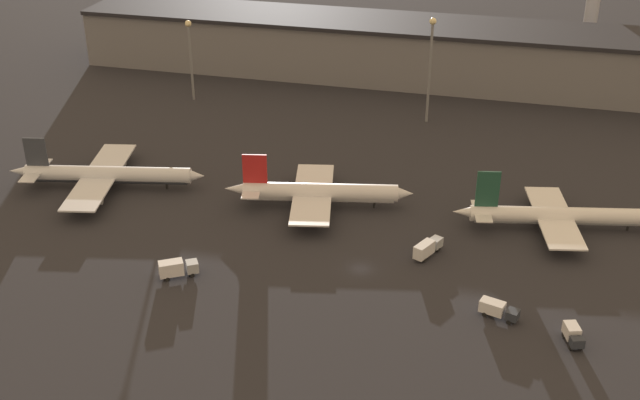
# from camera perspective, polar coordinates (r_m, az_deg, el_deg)

# --- Properties ---
(ground) EXTENTS (600.00, 600.00, 0.00)m
(ground) POSITION_cam_1_polar(r_m,az_deg,el_deg) (151.82, 2.91, -4.90)
(ground) COLOR #26262B
(terminal_building) EXTENTS (219.75, 26.06, 17.76)m
(terminal_building) POSITION_cam_1_polar(r_m,az_deg,el_deg) (247.16, 8.24, 10.31)
(terminal_building) COLOR slate
(terminal_building) RESTS_ON ground
(airplane_0) EXTENTS (44.14, 34.91, 11.82)m
(airplane_0) POSITION_cam_1_polar(r_m,az_deg,el_deg) (186.13, -14.99, 1.74)
(airplane_0) COLOR silver
(airplane_0) RESTS_ON ground
(airplane_1) EXTENTS (40.44, 29.45, 11.95)m
(airplane_1) POSITION_cam_1_polar(r_m,az_deg,el_deg) (171.66, -0.14, 0.53)
(airplane_1) COLOR silver
(airplane_1) RESTS_ON ground
(airplane_2) EXTENTS (44.29, 27.16, 12.67)m
(airplane_2) POSITION_cam_1_polar(r_m,az_deg,el_deg) (170.39, 16.76, -1.08)
(airplane_2) COLOR white
(airplane_2) RESTS_ON ground
(service_vehicle_0) EXTENTS (7.09, 4.10, 2.87)m
(service_vehicle_0) POSITION_cam_1_polar(r_m,az_deg,el_deg) (141.28, 12.52, -7.59)
(service_vehicle_0) COLOR #282D38
(service_vehicle_0) RESTS_ON ground
(service_vehicle_1) EXTENTS (7.33, 5.73, 3.42)m
(service_vehicle_1) POSITION_cam_1_polar(r_m,az_deg,el_deg) (150.63, -10.14, -4.78)
(service_vehicle_1) COLOR #9EA3A8
(service_vehicle_1) RESTS_ON ground
(service_vehicle_2) EXTENTS (5.14, 7.81, 3.30)m
(service_vehicle_2) POSITION_cam_1_polar(r_m,az_deg,el_deg) (155.86, 7.64, -3.39)
(service_vehicle_2) COLOR #9EA3A8
(service_vehicle_2) RESTS_ON ground
(service_vehicle_3) EXTENTS (3.62, 5.45, 2.88)m
(service_vehicle_3) POSITION_cam_1_polar(r_m,az_deg,el_deg) (138.67, 17.55, -9.10)
(service_vehicle_3) COLOR #282D38
(service_vehicle_3) RESTS_ON ground
(lamp_post_0) EXTENTS (1.80, 1.80, 23.09)m
(lamp_post_0) POSITION_cam_1_polar(r_m,az_deg,el_deg) (230.83, -9.22, 10.52)
(lamp_post_0) COLOR slate
(lamp_post_0) RESTS_ON ground
(lamp_post_1) EXTENTS (1.80, 1.80, 28.25)m
(lamp_post_1) POSITION_cam_1_polar(r_m,az_deg,el_deg) (213.10, 7.86, 9.97)
(lamp_post_1) COLOR slate
(lamp_post_1) RESTS_ON ground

